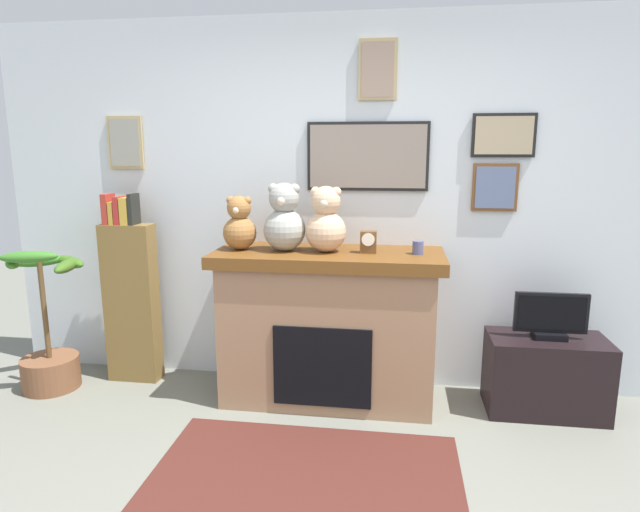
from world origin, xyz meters
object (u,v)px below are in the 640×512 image
at_px(potted_plant, 49,341).
at_px(teddy_bear_grey, 284,220).
at_px(candle_jar, 418,248).
at_px(fireplace, 328,325).
at_px(teddy_bear_cream, 326,223).
at_px(tv_stand, 545,375).
at_px(television, 551,318).
at_px(teddy_bear_tan, 240,226).
at_px(mantel_clock, 368,242).
at_px(bookshelf, 131,297).

xyz_separation_m(potted_plant, teddy_bear_grey, (1.71, 0.12, 0.89)).
bearing_deg(candle_jar, fireplace, 178.26).
height_order(potted_plant, teddy_bear_cream, teddy_bear_cream).
xyz_separation_m(tv_stand, television, (0.00, -0.00, 0.39)).
distance_m(teddy_bear_tan, teddy_bear_cream, 0.58).
bearing_deg(fireplace, tv_stand, -0.07).
bearing_deg(mantel_clock, fireplace, 175.86).
bearing_deg(teddy_bear_cream, tv_stand, 0.65).
height_order(bookshelf, candle_jar, bookshelf).
bearing_deg(bookshelf, candle_jar, -3.22).
distance_m(bookshelf, candle_jar, 2.11).
bearing_deg(fireplace, potted_plant, -176.08).
bearing_deg(bookshelf, teddy_bear_tan, -7.56).
height_order(television, teddy_bear_tan, teddy_bear_tan).
bearing_deg(candle_jar, bookshelf, 176.78).
distance_m(bookshelf, mantel_clock, 1.81).
xyz_separation_m(fireplace, bookshelf, (-1.48, 0.10, 0.11)).
height_order(fireplace, mantel_clock, mantel_clock).
xyz_separation_m(bookshelf, candle_jar, (2.06, -0.12, 0.44)).
height_order(bookshelf, teddy_bear_cream, teddy_bear_cream).
relative_size(fireplace, teddy_bear_tan, 4.20).
distance_m(potted_plant, mantel_clock, 2.39).
bearing_deg(bookshelf, mantel_clock, -3.86).
height_order(tv_stand, television, television).
distance_m(television, mantel_clock, 1.26).
xyz_separation_m(fireplace, potted_plant, (-2.00, -0.14, -0.17)).
bearing_deg(teddy_bear_tan, fireplace, 1.74).
bearing_deg(bookshelf, teddy_bear_grey, -5.62).
distance_m(potted_plant, teddy_bear_tan, 1.64).
xyz_separation_m(bookshelf, teddy_bear_grey, (1.18, -0.12, 0.60)).
xyz_separation_m(fireplace, teddy_bear_tan, (-0.60, -0.02, 0.68)).
relative_size(bookshelf, potted_plant, 1.33).
distance_m(fireplace, television, 1.44).
relative_size(television, candle_jar, 5.24).
relative_size(bookshelf, tv_stand, 1.87).
bearing_deg(bookshelf, teddy_bear_cream, -4.56).
xyz_separation_m(tv_stand, teddy_bear_tan, (-2.04, -0.02, 0.95)).
height_order(fireplace, bookshelf, bookshelf).
height_order(teddy_bear_grey, teddy_bear_cream, teddy_bear_grey).
bearing_deg(mantel_clock, candle_jar, 0.26).
bearing_deg(fireplace, bookshelf, 176.19).
bearing_deg(teddy_bear_grey, candle_jar, 0.04).
height_order(tv_stand, teddy_bear_cream, teddy_bear_cream).
bearing_deg(potted_plant, television, 2.23).
xyz_separation_m(television, candle_jar, (-0.85, -0.01, 0.44)).
height_order(fireplace, television, fireplace).
xyz_separation_m(mantel_clock, teddy_bear_grey, (-0.56, 0.00, 0.13)).
xyz_separation_m(potted_plant, mantel_clock, (2.27, 0.12, 0.76)).
height_order(television, teddy_bear_cream, teddy_bear_cream).
bearing_deg(teddy_bear_grey, mantel_clock, -0.09).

